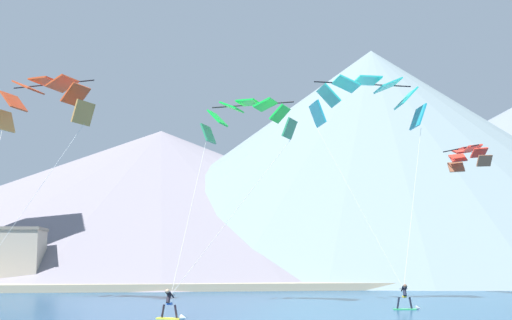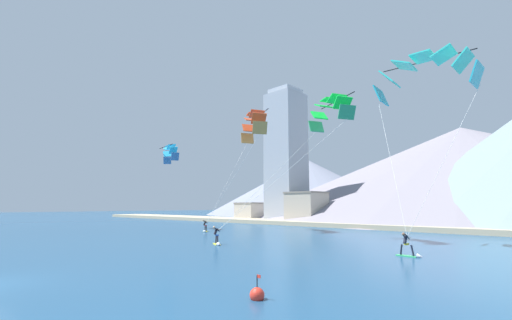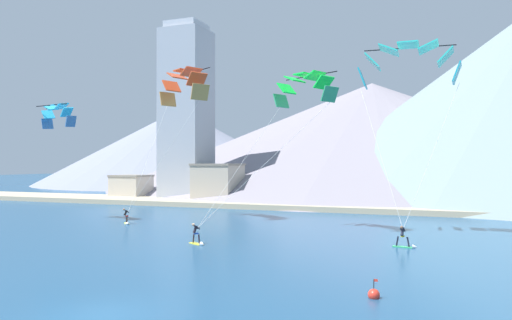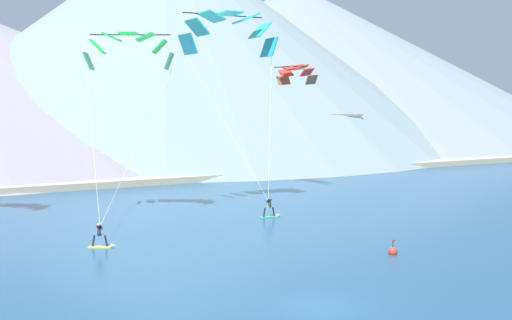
{
  "view_description": "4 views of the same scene",
  "coord_description": "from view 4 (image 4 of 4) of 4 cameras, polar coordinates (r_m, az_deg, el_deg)",
  "views": [
    {
      "loc": [
        -5.8,
        -22.69,
        3.59
      ],
      "look_at": [
        -1.03,
        11.45,
        8.09
      ],
      "focal_mm": 50.0,
      "sensor_mm": 36.0,
      "label": 1
    },
    {
      "loc": [
        19.18,
        -2.78,
        3.43
      ],
      "look_at": [
        -2.39,
        19.59,
        7.6
      ],
      "focal_mm": 24.0,
      "sensor_mm": 36.0,
      "label": 2
    },
    {
      "loc": [
        13.53,
        -16.81,
        6.31
      ],
      "look_at": [
        1.09,
        14.44,
        6.48
      ],
      "focal_mm": 35.0,
      "sensor_mm": 36.0,
      "label": 3
    },
    {
      "loc": [
        -17.87,
        -26.51,
        9.7
      ],
      "look_at": [
        3.62,
        12.35,
        5.6
      ],
      "focal_mm": 50.0,
      "sensor_mm": 36.0,
      "label": 4
    }
  ],
  "objects": [
    {
      "name": "ground_plane",
      "position": [
        33.41,
        4.92,
        -11.62
      ],
      "size": [
        400.0,
        400.0,
        0.0
      ],
      "primitive_type": "plane",
      "color": "navy"
    },
    {
      "name": "kitesurfer_near_lead",
      "position": [
        46.46,
        -12.14,
        -6.27
      ],
      "size": [
        1.71,
        1.2,
        1.71
      ],
      "color": "yellow",
      "rests_on": "ground"
    },
    {
      "name": "kitesurfer_near_trail",
      "position": [
        56.44,
        1.26,
        -4.1
      ],
      "size": [
        1.78,
        0.72,
        1.7
      ],
      "color": "#33B266",
      "rests_on": "ground"
    },
    {
      "name": "parafoil_kite_near_lead",
      "position": [
        57.3,
        -10.15,
        8.92
      ],
      "size": [
        9.06,
        12.61,
        13.23
      ],
      "color": "#2B925D"
    },
    {
      "name": "parafoil_kite_near_trail",
      "position": [
        61.65,
        -2.15,
        10.48
      ],
      "size": [
        8.65,
        7.85,
        15.38
      ],
      "color": "#1DA3B6"
    },
    {
      "name": "parafoil_kite_distant_high_outer",
      "position": [
        72.29,
        3.22,
        7.04
      ],
      "size": [
        2.45,
        5.22,
        2.09
      ],
      "color": "#9C5C3D"
    },
    {
      "name": "race_marker_buoy",
      "position": [
        44.46,
        10.89,
        -7.21
      ],
      "size": [
        0.56,
        0.56,
        1.02
      ],
      "color": "red",
      "rests_on": "ground"
    },
    {
      "name": "shoreline_strip",
      "position": [
        78.79,
        -15.64,
        -1.73
      ],
      "size": [
        180.0,
        10.0,
        0.7
      ],
      "primitive_type": "cube",
      "color": "tan",
      "rests_on": "ground"
    },
    {
      "name": "shore_building_harbour_front",
      "position": [
        89.64,
        0.13,
        0.39
      ],
      "size": [
        6.17,
        5.76,
        4.1
      ],
      "color": "beige",
      "rests_on": "ground"
    },
    {
      "name": "shore_building_quay_east",
      "position": [
        98.6,
        5.64,
        1.67
      ],
      "size": [
        8.41,
        5.4,
        7.04
      ],
      "color": "beige",
      "rests_on": "ground"
    },
    {
      "name": "mountain_peak_central_summit",
      "position": [
        130.22,
        -7.04,
        9.46
      ],
      "size": [
        104.38,
        104.38,
        38.56
      ],
      "color": "gray",
      "rests_on": "ground"
    },
    {
      "name": "mountain_peak_far_spur",
      "position": [
        159.94,
        3.15,
        7.85
      ],
      "size": [
        127.55,
        127.55,
        33.82
      ],
      "color": "slate",
      "rests_on": "ground"
    }
  ]
}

